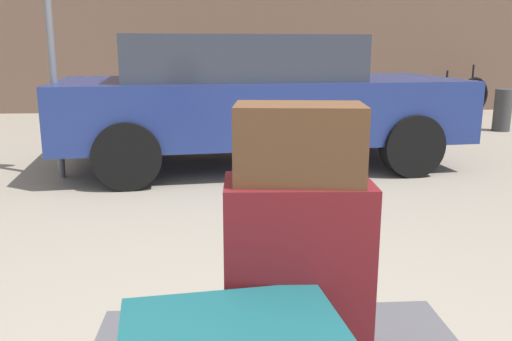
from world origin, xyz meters
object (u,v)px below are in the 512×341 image
at_px(suitcase_maroon_rear_right, 296,271).
at_px(bollard_kerb_mid, 503,110).
at_px(duffel_bag_brown_topmost_pile, 299,143).
at_px(no_parking_sign, 50,36).
at_px(bollard_kerb_near, 419,111).
at_px(parked_car, 255,97).
at_px(bicycle_leaning, 454,96).

relative_size(suitcase_maroon_rear_right, bollard_kerb_mid, 0.88).
bearing_deg(duffel_bag_brown_topmost_pile, no_parking_sign, 121.85).
bearing_deg(bollard_kerb_near, no_parking_sign, -150.48).
bearing_deg(parked_car, bollard_kerb_mid, 28.19).
distance_m(suitcase_maroon_rear_right, bicycle_leaning, 9.56).
bearing_deg(bicycle_leaning, bollard_kerb_mid, -92.35).
bearing_deg(no_parking_sign, bollard_kerb_mid, 23.79).
relative_size(duffel_bag_brown_topmost_pile, parked_car, 0.08).
xyz_separation_m(duffel_bag_brown_topmost_pile, parked_car, (0.15, 4.38, -0.27)).
distance_m(duffel_bag_brown_topmost_pile, bollard_kerb_near, 7.19).
bearing_deg(parked_car, bicycle_leaning, 45.18).
height_order(parked_car, bicycle_leaning, parked_car).
bearing_deg(duffel_bag_brown_topmost_pile, bollard_kerb_near, 72.74).
height_order(bollard_kerb_near, bollard_kerb_mid, same).
xyz_separation_m(bicycle_leaning, bollard_kerb_near, (-1.42, -1.99, -0.04)).
bearing_deg(bollard_kerb_mid, duffel_bag_brown_topmost_pile, -122.71).
xyz_separation_m(suitcase_maroon_rear_right, parked_car, (0.15, 4.38, 0.13)).
height_order(parked_car, no_parking_sign, no_parking_sign).
bearing_deg(bollard_kerb_mid, bollard_kerb_near, 180.00).
relative_size(suitcase_maroon_rear_right, bollard_kerb_near, 0.88).
height_order(suitcase_maroon_rear_right, no_parking_sign, no_parking_sign).
bearing_deg(bollard_kerb_mid, parked_car, -151.81).
relative_size(duffel_bag_brown_topmost_pile, bollard_kerb_mid, 0.57).
xyz_separation_m(bicycle_leaning, no_parking_sign, (-6.14, -4.66, 1.03)).
xyz_separation_m(bollard_kerb_near, no_parking_sign, (-4.72, -2.67, 1.08)).
relative_size(bollard_kerb_mid, no_parking_sign, 0.29).
bearing_deg(suitcase_maroon_rear_right, no_parking_sign, 118.03).
bearing_deg(duffel_bag_brown_topmost_pile, bicycle_leaning, 69.70).
relative_size(suitcase_maroon_rear_right, parked_car, 0.13).
bearing_deg(bicycle_leaning, suitcase_maroon_rear_right, -116.67).
height_order(bicycle_leaning, no_parking_sign, no_parking_sign).
bearing_deg(no_parking_sign, bicycle_leaning, 37.19).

